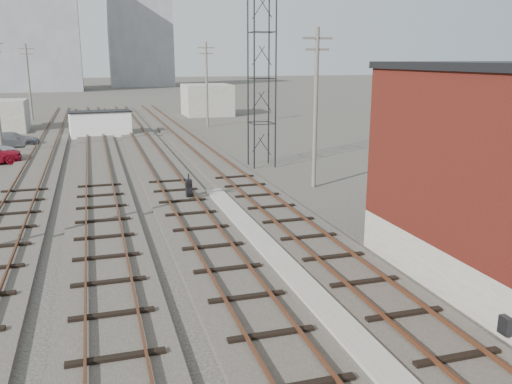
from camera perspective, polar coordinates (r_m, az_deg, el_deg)
name	(u,v)px	position (r m, az deg, el deg)	size (l,w,h in m)	color
ground	(146,127)	(61.23, -11.50, 6.77)	(320.00, 320.00, 0.00)	#282621
track_right	(208,157)	(41.00, -5.11, 3.71)	(3.20, 90.00, 0.39)	#332D28
track_mid_right	(154,160)	(40.40, -10.68, 3.36)	(3.20, 90.00, 0.39)	#332D28
track_mid_left	(97,163)	(40.18, -16.36, 2.98)	(3.20, 90.00, 0.39)	#332D28
track_left	(37,166)	(40.37, -22.04, 2.57)	(3.20, 90.00, 0.39)	#332D28
platform_curb	(310,295)	(17.35, 5.67, -10.72)	(0.90, 28.00, 0.26)	gray
lattice_tower	(262,56)	(37.24, 0.61, 14.17)	(1.60, 1.60, 15.00)	black
utility_pole_left_c	(29,80)	(70.90, -22.80, 10.81)	(1.80, 0.24, 9.00)	#595147
utility_pole_right_a	(316,104)	(31.11, 6.30, 9.15)	(1.80, 0.24, 9.00)	#595147
utility_pole_right_b	(207,82)	(59.83, -5.21, 11.44)	(1.80, 0.24, 9.00)	#595147
apartment_left	(27,23)	(136.30, -22.96, 16.10)	(22.00, 14.00, 30.00)	gray
apartment_right	(140,36)	(151.25, -12.12, 15.78)	(16.00, 12.00, 26.00)	gray
shed_right	(207,100)	(72.23, -5.17, 9.63)	(6.00, 6.00, 4.00)	gray
switch_stand	(189,189)	(28.83, -7.08, 0.35)	(0.34, 0.34, 1.34)	black
site_trailer	(100,123)	(54.49, -16.07, 6.95)	(6.00, 3.04, 2.44)	white
car_grey	(13,140)	(50.50, -24.24, 5.06)	(1.75, 4.31, 1.25)	slate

